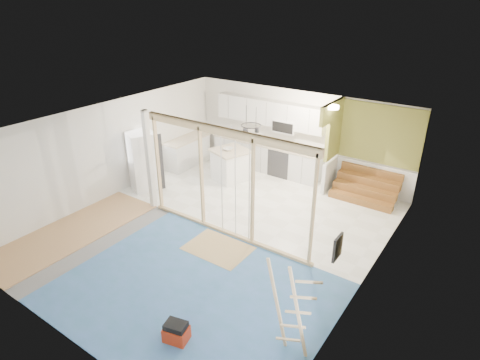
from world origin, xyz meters
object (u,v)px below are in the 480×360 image
Objects in this scene: island at (230,165)px; ladder at (290,310)px; fridge at (143,161)px; toolbox at (176,332)px.

island is 0.77× the size of ladder.
fridge reaches higher than island.
fridge is at bearing 141.26° from ladder.
ladder is at bearing 0.44° from fridge.
island is (1.67, 1.88, -0.37)m from fridge.
fridge is 1.35× the size of island.
island is 6.47m from ladder.
toolbox is at bearing -13.65° from fridge.
toolbox is (2.91, -5.51, -0.30)m from island.
island is at bearing 104.28° from toolbox.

